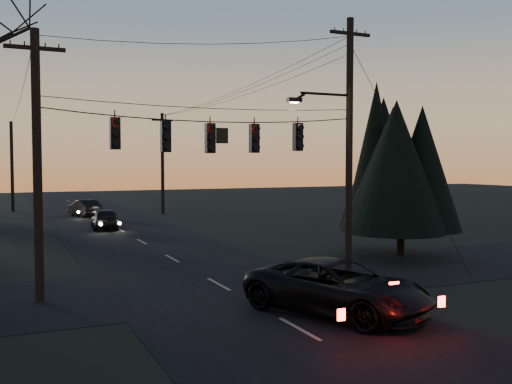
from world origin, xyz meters
name	(u,v)px	position (x,y,z in m)	size (l,w,h in m)	color
ground_plane	(396,383)	(0.00, 0.00, 0.00)	(160.00, 160.00, 0.00)	black
main_road	(151,247)	(0.00, 20.00, 0.01)	(8.00, 120.00, 0.02)	black
cross_road	(219,285)	(0.00, 10.00, 0.01)	(60.00, 7.00, 0.02)	black
utility_pole_right	(348,272)	(5.50, 10.00, 0.00)	(5.00, 0.30, 10.00)	black
utility_pole_left	(40,302)	(-6.00, 10.00, 0.00)	(1.80, 0.30, 8.50)	black
utility_pole_far_r	(163,214)	(5.50, 38.00, 0.00)	(1.80, 0.30, 8.50)	black
utility_pole_far_l	(13,212)	(-6.00, 46.00, 0.00)	(0.30, 0.30, 8.00)	black
span_signal_assembly	(212,137)	(-0.24, 10.00, 5.29)	(11.50, 0.44, 1.53)	black
evergreen_right	(402,165)	(10.17, 12.63, 4.25)	(4.78, 4.78, 7.31)	black
suv_near	(337,288)	(1.72, 4.87, 0.77)	(2.56, 5.55, 1.54)	black
sedan_oncoming_a	(105,219)	(-0.80, 29.12, 0.69)	(1.62, 4.02, 1.37)	black
sedan_oncoming_b	(85,208)	(-0.80, 38.73, 0.67)	(1.42, 4.06, 1.34)	black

